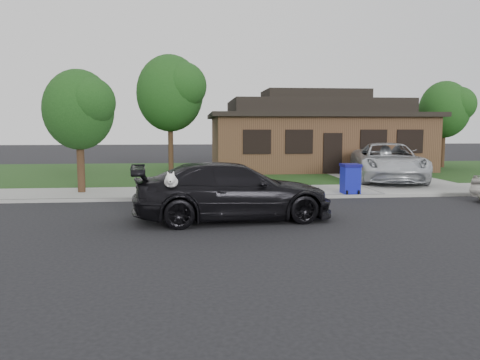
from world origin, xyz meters
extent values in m
plane|color=black|center=(0.00, 0.00, 0.00)|extent=(120.00, 120.00, 0.00)
cube|color=gray|center=(0.00, 5.00, 0.06)|extent=(60.00, 3.00, 0.12)
cube|color=gray|center=(0.00, 3.50, 0.06)|extent=(60.00, 0.12, 0.12)
cube|color=#193814|center=(0.00, 13.00, 0.07)|extent=(60.00, 13.00, 0.13)
cube|color=gray|center=(6.00, 10.00, 0.07)|extent=(4.50, 13.00, 0.14)
imported|color=black|center=(-2.17, -0.14, 0.80)|extent=(5.71, 2.82, 1.60)
ellipsoid|color=white|center=(-3.82, -1.14, 1.19)|extent=(0.34, 0.40, 0.30)
sphere|color=white|center=(-3.82, -1.37, 1.29)|extent=(0.26, 0.26, 0.26)
cube|color=white|center=(-3.82, -1.49, 1.25)|extent=(0.09, 0.12, 0.08)
sphere|color=black|center=(-3.82, -1.55, 1.25)|extent=(0.04, 0.04, 0.04)
cone|color=white|center=(-3.88, -1.32, 1.43)|extent=(0.11, 0.11, 0.14)
cone|color=white|center=(-3.75, -1.32, 1.43)|extent=(0.11, 0.11, 0.14)
imported|color=silver|center=(5.58, 7.68, 1.00)|extent=(4.20, 6.66, 1.71)
cube|color=#0E149D|center=(2.54, 3.85, 0.62)|extent=(0.62, 0.62, 0.99)
cube|color=#080759|center=(2.54, 3.85, 1.17)|extent=(0.68, 0.68, 0.11)
cylinder|color=black|center=(2.32, 3.55, 0.20)|extent=(0.06, 0.16, 0.15)
cylinder|color=black|center=(2.76, 3.55, 0.20)|extent=(0.06, 0.16, 0.15)
cube|color=#422B1C|center=(4.00, 15.00, 1.63)|extent=(12.00, 8.00, 3.00)
cube|color=black|center=(4.00, 15.00, 3.25)|extent=(12.60, 8.60, 0.25)
cube|color=black|center=(4.00, 15.00, 3.78)|extent=(10.00, 6.50, 0.80)
cube|color=black|center=(4.00, 15.00, 4.48)|extent=(6.00, 3.50, 0.60)
cube|color=black|center=(4.00, 10.97, 1.23)|extent=(1.00, 0.06, 2.10)
cube|color=black|center=(0.00, 10.97, 1.83)|extent=(1.30, 0.05, 1.10)
cube|color=black|center=(2.20, 10.97, 1.83)|extent=(1.30, 0.05, 1.10)
cube|color=black|center=(6.20, 10.97, 1.83)|extent=(1.30, 0.05, 1.10)
cube|color=black|center=(8.20, 10.97, 1.83)|extent=(1.30, 0.05, 1.10)
cylinder|color=#332114|center=(-4.50, 13.00, 1.37)|extent=(0.28, 0.28, 2.48)
ellipsoid|color=#143811|center=(-4.50, 13.00, 4.41)|extent=(3.60, 3.60, 4.14)
sphere|color=#26591E|center=(-3.78, 12.46, 4.77)|extent=(2.52, 2.52, 2.52)
cylinder|color=#332114|center=(12.00, 14.50, 1.14)|extent=(0.28, 0.28, 2.03)
ellipsoid|color=#143811|center=(12.00, 14.50, 3.65)|extent=(3.00, 3.00, 3.45)
sphere|color=#26591E|center=(12.60, 14.05, 3.95)|extent=(2.10, 2.10, 2.10)
cylinder|color=#332114|center=(-7.50, 5.20, 1.02)|extent=(0.28, 0.28, 1.80)
ellipsoid|color=#143811|center=(-7.50, 5.20, 3.22)|extent=(2.60, 2.60, 2.99)
sphere|color=#26591E|center=(-6.98, 4.81, 3.48)|extent=(1.82, 1.82, 1.82)
camera|label=1|loc=(-3.24, -12.91, 2.55)|focal=35.00mm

